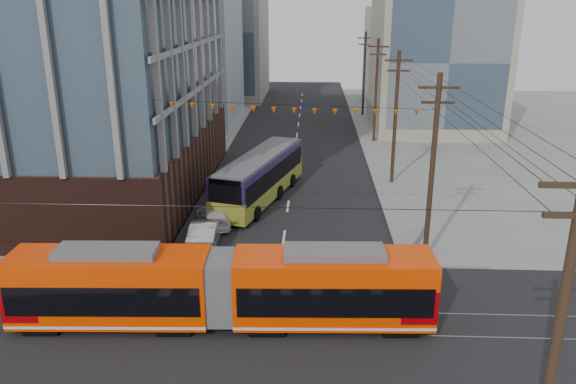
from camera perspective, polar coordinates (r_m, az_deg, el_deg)
name	(u,v)px	position (r m, az deg, el deg)	size (l,w,h in m)	color
ground	(267,372)	(24.37, -2.18, -17.83)	(160.00, 160.00, 0.00)	slate
bg_bldg_nw_near	(164,49)	(74.14, -12.51, 13.98)	(18.00, 16.00, 18.00)	#8C99A5
bg_bldg_ne_near	(435,62)	(69.32, 14.74, 12.69)	(14.00, 14.00, 16.00)	gray
bg_bldg_nw_far	(214,33)	(92.98, -7.52, 15.73)	(16.00, 18.00, 20.00)	gray
bg_bldg_ne_far	(421,55)	(89.34, 13.36, 13.36)	(16.00, 16.00, 14.00)	#8C99A5
utility_pole_near	(555,348)	(17.59, 25.51, -14.11)	(0.30, 0.30, 11.00)	black
utility_pole_far	(364,75)	(76.36, 7.74, 11.72)	(0.30, 0.30, 11.00)	black
streetcar	(222,288)	(26.66, -6.75, -9.70)	(19.57, 2.75, 3.77)	#F03500
city_bus	(260,177)	(43.15, -2.86, 1.56)	(2.79, 12.90, 3.65)	#261B46
parked_car_silver	(206,231)	(35.93, -8.36, -3.97)	(1.68, 4.81, 1.58)	#B2B2B2
parked_car_white	(213,216)	(38.72, -7.63, -2.45)	(1.84, 4.52, 1.31)	silver
parked_car_grey	(230,177)	(47.11, -5.89, 1.55)	(2.36, 5.11, 1.42)	#44484C
jersey_barrier	(415,239)	(36.38, 12.74, -4.65)	(0.86, 3.84, 0.77)	gray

